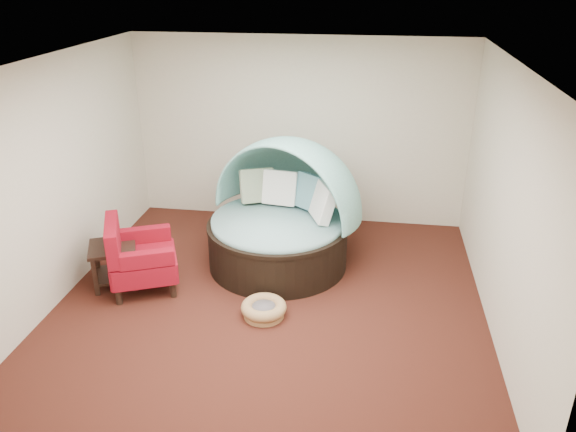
# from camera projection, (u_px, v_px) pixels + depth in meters

# --- Properties ---
(floor) EXTENTS (5.00, 5.00, 0.00)m
(floor) POSITION_uv_depth(u_px,v_px,m) (271.00, 301.00, 6.73)
(floor) COLOR #491F15
(floor) RESTS_ON ground
(wall_back) EXTENTS (5.00, 0.00, 5.00)m
(wall_back) POSITION_uv_depth(u_px,v_px,m) (299.00, 132.00, 8.41)
(wall_back) COLOR beige
(wall_back) RESTS_ON floor
(wall_front) EXTENTS (5.00, 0.00, 5.00)m
(wall_front) POSITION_uv_depth(u_px,v_px,m) (204.00, 325.00, 3.90)
(wall_front) COLOR beige
(wall_front) RESTS_ON floor
(wall_left) EXTENTS (0.00, 5.00, 5.00)m
(wall_left) POSITION_uv_depth(u_px,v_px,m) (57.00, 181.00, 6.50)
(wall_left) COLOR beige
(wall_left) RESTS_ON floor
(wall_right) EXTENTS (0.00, 5.00, 5.00)m
(wall_right) POSITION_uv_depth(u_px,v_px,m) (506.00, 206.00, 5.82)
(wall_right) COLOR beige
(wall_right) RESTS_ON floor
(ceiling) EXTENTS (5.00, 5.00, 0.00)m
(ceiling) POSITION_uv_depth(u_px,v_px,m) (267.00, 62.00, 5.59)
(ceiling) COLOR white
(ceiling) RESTS_ON wall_back
(canopy_daybed) EXTENTS (2.44, 2.41, 1.69)m
(canopy_daybed) POSITION_uv_depth(u_px,v_px,m) (282.00, 208.00, 7.33)
(canopy_daybed) COLOR black
(canopy_daybed) RESTS_ON floor
(pet_basket) EXTENTS (0.57, 0.57, 0.18)m
(pet_basket) POSITION_uv_depth(u_px,v_px,m) (264.00, 309.00, 6.41)
(pet_basket) COLOR #9B7346
(pet_basket) RESTS_ON floor
(red_armchair) EXTENTS (1.04, 1.04, 0.93)m
(red_armchair) POSITION_uv_depth(u_px,v_px,m) (138.00, 257.00, 6.84)
(red_armchair) COLOR black
(red_armchair) RESTS_ON floor
(side_table) EXTENTS (0.73, 0.73, 0.53)m
(side_table) POSITION_uv_depth(u_px,v_px,m) (114.00, 259.00, 6.97)
(side_table) COLOR black
(side_table) RESTS_ON floor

